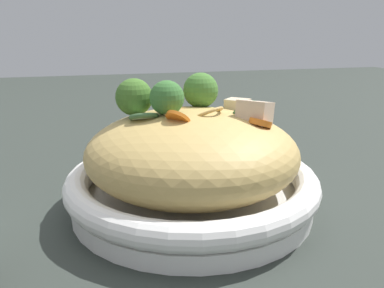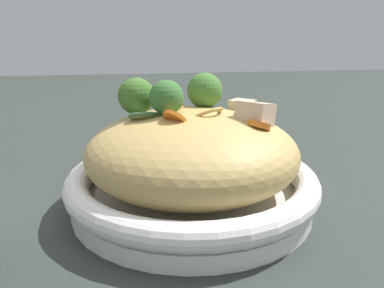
{
  "view_description": "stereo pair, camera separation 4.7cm",
  "coord_description": "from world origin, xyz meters",
  "views": [
    {
      "loc": [
        -0.11,
        -0.44,
        0.22
      ],
      "look_at": [
        0.0,
        0.0,
        0.08
      ],
      "focal_mm": 35.94,
      "sensor_mm": 36.0,
      "label": 1
    },
    {
      "loc": [
        -0.07,
        -0.45,
        0.22
      ],
      "look_at": [
        0.0,
        0.0,
        0.08
      ],
      "focal_mm": 35.94,
      "sensor_mm": 36.0,
      "label": 2
    }
  ],
  "objects": [
    {
      "name": "ground_plane",
      "position": [
        0.0,
        0.0,
        0.0
      ],
      "size": [
        3.0,
        3.0,
        0.0
      ],
      "primitive_type": "plane",
      "color": "#2D332E"
    },
    {
      "name": "serving_bowl",
      "position": [
        0.0,
        0.0,
        0.03
      ],
      "size": [
        0.32,
        0.32,
        0.05
      ],
      "color": "white",
      "rests_on": "ground_plane"
    },
    {
      "name": "noodle_heap",
      "position": [
        0.0,
        -0.0,
        0.07
      ],
      "size": [
        0.26,
        0.26,
        0.11
      ],
      "color": "tan",
      "rests_on": "serving_bowl"
    },
    {
      "name": "broccoli_florets",
      "position": [
        -0.02,
        0.03,
        0.14
      ],
      "size": [
        0.14,
        0.1,
        0.06
      ],
      "color": "#9FBE71",
      "rests_on": "serving_bowl"
    },
    {
      "name": "carrot_coins",
      "position": [
        0.01,
        -0.0,
        0.12
      ],
      "size": [
        0.13,
        0.12,
        0.03
      ],
      "color": "orange",
      "rests_on": "serving_bowl"
    },
    {
      "name": "zucchini_slices",
      "position": [
        0.02,
        -0.0,
        0.12
      ],
      "size": [
        0.17,
        0.04,
        0.04
      ],
      "color": "beige",
      "rests_on": "serving_bowl"
    },
    {
      "name": "chicken_chunks",
      "position": [
        0.07,
        -0.0,
        0.12
      ],
      "size": [
        0.05,
        0.11,
        0.04
      ],
      "color": "beige",
      "rests_on": "serving_bowl"
    }
  ]
}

